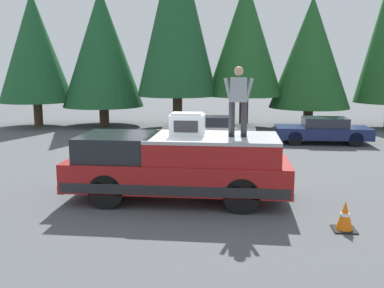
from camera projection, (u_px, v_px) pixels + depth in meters
The scene contains 12 objects.
ground_plane at pixel (174, 194), 11.26m from camera, with size 90.00×90.00×0.00m, color #4C4F51.
pickup_truck at pixel (178, 166), 10.67m from camera, with size 2.01×5.54×1.65m.
compressor_unit at pixel (187, 124), 10.52m from camera, with size 0.65×0.84×0.56m.
person_on_truck_bed at pixel (238, 99), 10.25m from camera, with size 0.29×0.72×1.69m.
parked_car_navy at pixel (323, 130), 18.89m from camera, with size 1.64×4.10×1.16m.
parked_car_white at pixel (210, 129), 19.31m from camera, with size 1.64×4.10×1.16m.
traffic_cone at pixel (345, 217), 8.70m from camera, with size 0.47×0.47×0.62m.
conifer_left at pixel (311, 53), 23.56m from camera, with size 4.48×4.48×7.23m.
conifer_center_left at pixel (245, 39), 23.58m from camera, with size 4.26×4.26×8.15m.
conifer_center_right at pixel (177, 13), 23.10m from camera, with size 4.47×4.47×10.83m.
conifer_right at pixel (102, 48), 24.29m from camera, with size 4.64×4.64×7.82m.
conifer_far_right at pixel (34, 48), 23.99m from camera, with size 4.14×4.14×7.55m.
Camera 1 is at (-10.74, -1.64, 3.28)m, focal length 39.74 mm.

